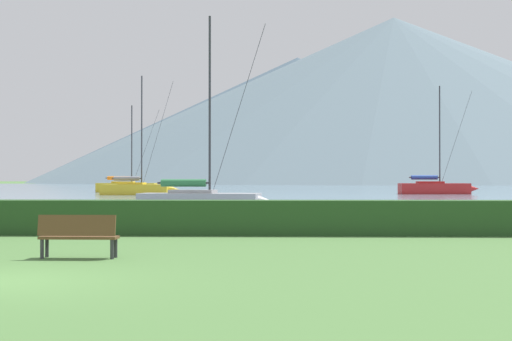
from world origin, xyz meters
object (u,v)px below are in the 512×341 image
at_px(sailboat_slip_4, 435,187).
at_px(sailboat_slip_9, 137,188).
at_px(park_bench_near_path, 78,234).
at_px(sailboat_slip_1, 128,187).
at_px(sailboat_slip_0, 201,200).

height_order(sailboat_slip_4, sailboat_slip_9, sailboat_slip_9).
bearing_deg(sailboat_slip_9, sailboat_slip_4, 14.92).
bearing_deg(park_bench_near_path, sailboat_slip_1, 101.67).
distance_m(sailboat_slip_1, sailboat_slip_4, 38.61).
xyz_separation_m(sailboat_slip_0, sailboat_slip_9, (-11.13, 41.38, 0.11)).
bearing_deg(sailboat_slip_4, sailboat_slip_9, -170.97).
xyz_separation_m(sailboat_slip_0, sailboat_slip_1, (-15.49, 58.17, 0.12)).
xyz_separation_m(sailboat_slip_4, sailboat_slip_9, (-32.75, -6.11, -0.04)).
relative_size(sailboat_slip_1, park_bench_near_path, 6.58).
xyz_separation_m(sailboat_slip_1, sailboat_slip_4, (37.11, -10.68, 0.03)).
relative_size(sailboat_slip_0, sailboat_slip_4, 0.83).
xyz_separation_m(sailboat_slip_1, sailboat_slip_9, (4.36, -16.79, -0.01)).
relative_size(sailboat_slip_9, park_bench_near_path, 7.48).
xyz_separation_m(sailboat_slip_4, park_bench_near_path, (-21.92, -70.74, -0.22)).
relative_size(sailboat_slip_0, sailboat_slip_1, 0.91).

